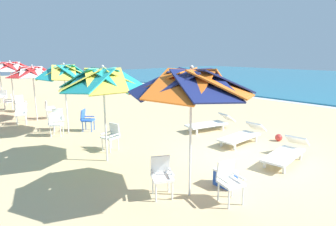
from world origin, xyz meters
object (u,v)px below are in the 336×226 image
Objects in this scene: beach_umbrella_2 at (64,73)px; sun_lounger_2 at (211,123)px; plastic_chair_4 at (58,118)px; plastic_chair_8 at (9,101)px; beach_umbrella_0 at (191,83)px; plastic_chair_2 at (112,135)px; beach_ball at (279,137)px; plastic_chair_9 at (20,102)px; beach_umbrella_1 at (103,80)px; plastic_chair_7 at (49,108)px; plastic_chair_10 at (2,96)px; beach_umbrella_4 at (10,67)px; beach_umbrella_3 at (32,72)px; sun_lounger_0 at (287,152)px; plastic_chair_1 at (229,179)px; plastic_chair_5 at (86,119)px; plastic_chair_0 at (162,174)px; cooler_box at (225,178)px; sun_lounger_1 at (243,135)px; plastic_chair_6 at (21,113)px; plastic_chair_3 at (54,123)px.

sun_lounger_2 is (3.40, 4.46, -2.05)m from beach_umbrella_2.
plastic_chair_4 is 5.93m from plastic_chair_8.
beach_umbrella_0 is 4.19m from plastic_chair_2.
beach_umbrella_0 is 11.18× the size of beach_ball.
plastic_chair_8 and plastic_chair_9 have the same top height.
beach_umbrella_1 is 3.16× the size of plastic_chair_7.
beach_umbrella_0 is at bearing 1.89° from plastic_chair_8.
plastic_chair_4 is 3.45× the size of beach_ball.
plastic_chair_7 is 1.00× the size of plastic_chair_10.
sun_lounger_2 is (0.58, 4.21, -0.22)m from plastic_chair_2.
beach_umbrella_4 is at bearing -179.89° from beach_umbrella_1.
beach_ball is at bearing 30.71° from beach_umbrella_3.
beach_umbrella_1 is 1.25× the size of sun_lounger_0.
beach_umbrella_3 is 10.64m from beach_ball.
plastic_chair_9 is (-12.98, -0.53, 0.00)m from plastic_chair_1.
beach_umbrella_0 is 3.25× the size of plastic_chair_5.
sun_lounger_0 is at bearing 19.85° from beach_umbrella_3.
plastic_chair_5 is at bearing 177.42° from plastic_chair_1.
plastic_chair_0 is at bearing -0.48° from plastic_chair_10.
cooler_box is (0.26, 0.93, -2.25)m from beach_umbrella_0.
plastic_chair_1 reaches higher than cooler_box.
sun_lounger_1 is at bearing 162.53° from sun_lounger_0.
sun_lounger_0 is at bearing 81.66° from beach_umbrella_0.
cooler_box is (9.80, 1.10, -2.01)m from beach_umbrella_3.
beach_umbrella_1 reaches higher than plastic_chair_4.
cooler_box is (7.50, 0.98, -0.30)m from plastic_chair_4.
beach_umbrella_3 is 5.10× the size of cooler_box.
plastic_chair_5 is at bearing 41.09° from plastic_chair_4.
plastic_chair_1 is 0.32× the size of beach_umbrella_4.
plastic_chair_5 and plastic_chair_6 have the same top height.
plastic_chair_9 is at bearing -164.33° from sun_lounger_0.
plastic_chair_5 reaches higher than beach_ball.
beach_ball is at bearing 40.73° from beach_umbrella_2.
plastic_chair_6 is (-8.89, -0.43, 0.00)m from plastic_chair_0.
plastic_chair_3 and plastic_chair_5 have the same top height.
beach_umbrella_0 is 6.82m from plastic_chair_3.
plastic_chair_7 is at bearing 174.63° from plastic_chair_0.
plastic_chair_2 is 2.69m from plastic_chair_5.
plastic_chair_4 is at bearing 2.93° from beach_umbrella_3.
plastic_chair_5 is at bearing 168.75° from plastic_chair_0.
plastic_chair_9 is at bearing -169.16° from plastic_chair_7.
sun_lounger_0 is at bearing 25.95° from beach_umbrella_2.
plastic_chair_4 is 1.73× the size of cooler_box.
beach_umbrella_0 reaches higher than plastic_chair_0.
sun_lounger_0 is at bearing 84.33° from cooler_box.
plastic_chair_1 is at bearing 3.23° from beach_umbrella_3.
plastic_chair_7 is at bearing 7.31° from plastic_chair_10.
plastic_chair_6 is 1.00× the size of plastic_chair_10.
sun_lounger_1 is (5.21, 3.99, -2.05)m from beach_umbrella_2.
sun_lounger_2 is at bearing 21.75° from plastic_chair_10.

